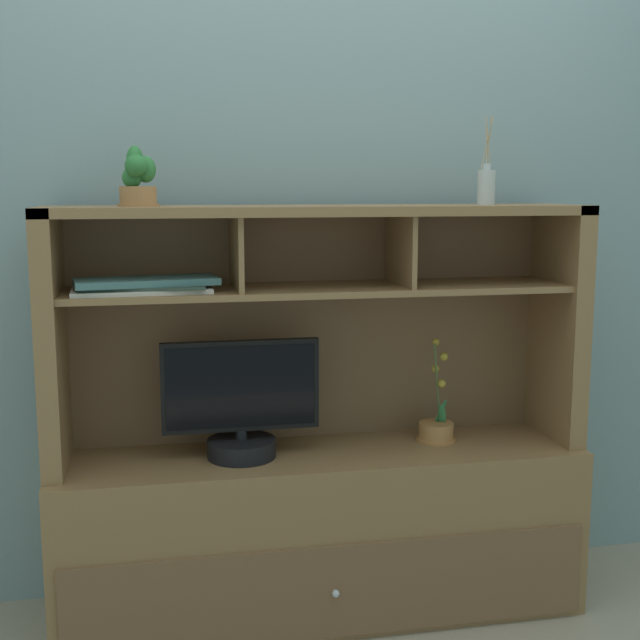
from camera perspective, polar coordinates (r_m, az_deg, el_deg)
name	(u,v)px	position (r m, az deg, el deg)	size (l,w,h in m)	color
floor_plane	(320,609)	(2.94, 0.00, -19.26)	(6.00, 6.00, 0.02)	tan
back_wall	(305,183)	(2.83, -1.03, 9.38)	(6.00, 0.02, 2.80)	gray
media_console	(320,491)	(2.77, -0.02, -11.65)	(1.69, 0.48, 1.33)	olive
tv_monitor	(241,409)	(2.61, -5.45, -6.10)	(0.49, 0.22, 0.37)	black
potted_orchid	(436,427)	(2.83, 8.01, -7.27)	(0.13, 0.13, 0.35)	#B57A42
magazine_stack_left	(145,285)	(2.51, -11.97, 2.35)	(0.44, 0.24, 0.04)	beige
diffuser_bottle	(486,186)	(2.76, 11.36, 9.03)	(0.06, 0.06, 0.28)	#B4BBB8
potted_succulent	(138,180)	(2.52, -12.43, 9.37)	(0.12, 0.13, 0.18)	#A97342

